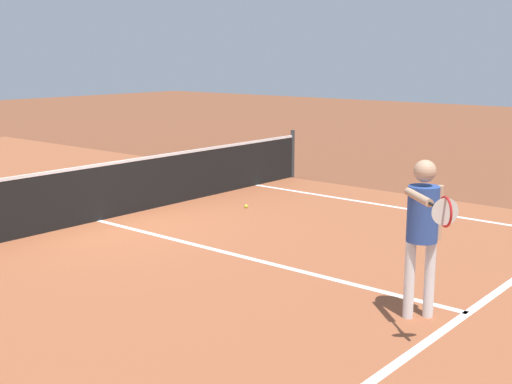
# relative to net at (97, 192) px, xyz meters

# --- Properties ---
(ground_plane) EXTENTS (60.00, 60.00, 0.00)m
(ground_plane) POSITION_rel_net_xyz_m (0.00, 0.00, -0.49)
(ground_plane) COLOR brown
(court_surface_inbounds) EXTENTS (10.62, 24.40, 0.00)m
(court_surface_inbounds) POSITION_rel_net_xyz_m (0.00, 0.00, -0.49)
(court_surface_inbounds) COLOR #9E5433
(court_surface_inbounds) RESTS_ON ground_plane
(line_service_near) EXTENTS (8.22, 0.10, 0.01)m
(line_service_near) POSITION_rel_net_xyz_m (0.00, -6.40, -0.49)
(line_service_near) COLOR white
(line_service_near) RESTS_ON ground_plane
(line_center_service) EXTENTS (0.10, 6.40, 0.01)m
(line_center_service) POSITION_rel_net_xyz_m (0.00, -3.20, -0.49)
(line_center_service) COLOR white
(line_center_service) RESTS_ON ground_plane
(net) EXTENTS (10.87, 0.09, 1.07)m
(net) POSITION_rel_net_xyz_m (0.00, 0.00, 0.00)
(net) COLOR #33383D
(net) RESTS_ON ground_plane
(player_near) EXTENTS (1.01, 0.84, 1.68)m
(player_near) POSITION_rel_net_xyz_m (-0.46, -6.06, 0.56)
(player_near) COLOR white
(player_near) RESTS_ON ground_plane
(tennis_ball_near_net) EXTENTS (0.07, 0.07, 0.07)m
(tennis_ball_near_net) POSITION_rel_net_xyz_m (2.31, -1.27, -0.46)
(tennis_ball_near_net) COLOR #CCE033
(tennis_ball_near_net) RESTS_ON ground_plane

